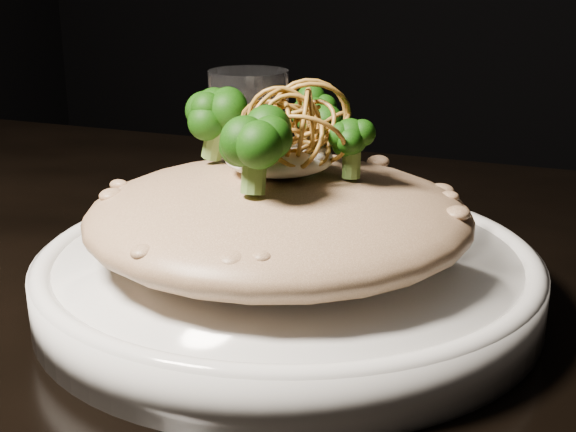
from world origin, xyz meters
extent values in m
cube|color=black|center=(0.00, 0.00, 0.73)|extent=(1.10, 0.80, 0.04)
cylinder|color=black|center=(-0.48, 0.33, 0.35)|extent=(0.05, 0.05, 0.71)
cylinder|color=silver|center=(0.03, 0.01, 0.77)|extent=(0.30, 0.30, 0.03)
ellipsoid|color=brown|center=(0.02, 0.00, 0.81)|extent=(0.23, 0.23, 0.05)
ellipsoid|color=silver|center=(0.02, 0.01, 0.84)|extent=(0.06, 0.06, 0.02)
cylinder|color=silver|center=(-0.07, 0.17, 0.81)|extent=(0.08, 0.08, 0.11)
camera|label=1|loc=(0.19, -0.41, 0.95)|focal=50.00mm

